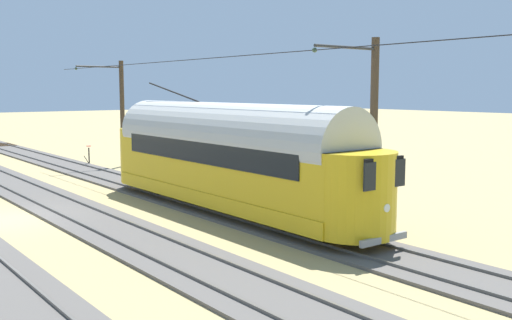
% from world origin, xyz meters
% --- Properties ---
extents(ground_plane, '(220.00, 220.00, 0.00)m').
position_xyz_m(ground_plane, '(0.00, 0.00, 0.00)').
color(ground_plane, tan).
extents(track_streetcar_siding, '(2.80, 80.00, 0.18)m').
position_xyz_m(track_streetcar_siding, '(-7.24, -0.31, 0.05)').
color(track_streetcar_siding, '#56514C').
rests_on(track_streetcar_siding, ground).
extents(track_adjacent_siding, '(2.80, 80.00, 0.18)m').
position_xyz_m(track_adjacent_siding, '(-2.41, -0.31, 0.05)').
color(track_adjacent_siding, '#56514C').
rests_on(track_adjacent_siding, ground).
extents(vintage_streetcar, '(2.65, 15.96, 4.97)m').
position_xyz_m(vintage_streetcar, '(-7.24, 3.91, 2.25)').
color(vintage_streetcar, gold).
rests_on(vintage_streetcar, ground).
extents(catenary_pole_foreground, '(3.09, 0.28, 6.59)m').
position_xyz_m(catenary_pole_foreground, '(-10.01, -11.74, 3.47)').
color(catenary_pole_foreground, '#423323').
rests_on(catenary_pole_foreground, ground).
extents(catenary_pole_mid_near, '(3.09, 0.28, 6.59)m').
position_xyz_m(catenary_pole_mid_near, '(-10.01, 8.80, 3.47)').
color(catenary_pole_mid_near, '#423323').
rests_on(catenary_pole_mid_near, ground).
extents(switch_stand, '(0.50, 0.30, 1.24)m').
position_xyz_m(switch_stand, '(-8.61, -13.71, 0.70)').
color(switch_stand, black).
rests_on(switch_stand, ground).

